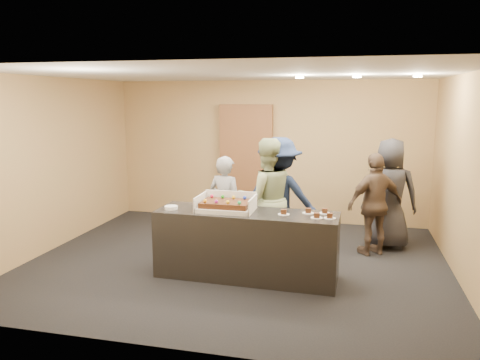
{
  "coord_description": "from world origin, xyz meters",
  "views": [
    {
      "loc": [
        1.57,
        -6.37,
        2.38
      ],
      "look_at": [
        0.04,
        0.0,
        1.22
      ],
      "focal_mm": 35.0,
      "sensor_mm": 36.0,
      "label": 1
    }
  ],
  "objects_px": {
    "storage_cabinet": "(246,163)",
    "plate_stack": "(171,208)",
    "person_navy_man": "(279,197)",
    "person_brown_extra": "(375,204)",
    "person_sage_man": "(266,199)",
    "cake_box": "(227,207)",
    "sheet_cake": "(226,203)",
    "person_dark_suit": "(389,194)",
    "serving_counter": "(246,245)",
    "person_server_grey": "(225,205)"
  },
  "relations": [
    {
      "from": "plate_stack",
      "to": "person_brown_extra",
      "type": "bearing_deg",
      "value": 28.41
    },
    {
      "from": "person_sage_man",
      "to": "person_dark_suit",
      "type": "bearing_deg",
      "value": -176.16
    },
    {
      "from": "storage_cabinet",
      "to": "person_sage_man",
      "type": "relative_size",
      "value": 1.25
    },
    {
      "from": "storage_cabinet",
      "to": "serving_counter",
      "type": "bearing_deg",
      "value": -77.13
    },
    {
      "from": "person_brown_extra",
      "to": "person_navy_man",
      "type": "bearing_deg",
      "value": -16.97
    },
    {
      "from": "person_navy_man",
      "to": "person_dark_suit",
      "type": "xyz_separation_m",
      "value": [
        1.64,
        0.76,
        -0.02
      ]
    },
    {
      "from": "person_dark_suit",
      "to": "cake_box",
      "type": "bearing_deg",
      "value": 40.29
    },
    {
      "from": "person_sage_man",
      "to": "person_navy_man",
      "type": "height_order",
      "value": "person_sage_man"
    },
    {
      "from": "serving_counter",
      "to": "plate_stack",
      "type": "relative_size",
      "value": 13.57
    },
    {
      "from": "serving_counter",
      "to": "person_sage_man",
      "type": "xyz_separation_m",
      "value": [
        0.11,
        0.82,
        0.45
      ]
    },
    {
      "from": "plate_stack",
      "to": "person_navy_man",
      "type": "xyz_separation_m",
      "value": [
        1.3,
        1.1,
        -0.02
      ]
    },
    {
      "from": "serving_counter",
      "to": "person_server_grey",
      "type": "bearing_deg",
      "value": 122.6
    },
    {
      "from": "serving_counter",
      "to": "person_server_grey",
      "type": "height_order",
      "value": "person_server_grey"
    },
    {
      "from": "cake_box",
      "to": "sheet_cake",
      "type": "bearing_deg",
      "value": -91.0
    },
    {
      "from": "sheet_cake",
      "to": "person_navy_man",
      "type": "distance_m",
      "value": 1.16
    },
    {
      "from": "storage_cabinet",
      "to": "person_server_grey",
      "type": "distance_m",
      "value": 2.11
    },
    {
      "from": "sheet_cake",
      "to": "person_navy_man",
      "type": "relative_size",
      "value": 0.35
    },
    {
      "from": "person_brown_extra",
      "to": "person_server_grey",
      "type": "bearing_deg",
      "value": -18.92
    },
    {
      "from": "storage_cabinet",
      "to": "plate_stack",
      "type": "xyz_separation_m",
      "value": [
        -0.34,
        -3.05,
        -0.2
      ]
    },
    {
      "from": "person_navy_man",
      "to": "storage_cabinet",
      "type": "bearing_deg",
      "value": -61.35
    },
    {
      "from": "plate_stack",
      "to": "person_sage_man",
      "type": "bearing_deg",
      "value": 38.82
    },
    {
      "from": "sheet_cake",
      "to": "plate_stack",
      "type": "xyz_separation_m",
      "value": [
        -0.74,
        -0.09,
        -0.08
      ]
    },
    {
      "from": "person_navy_man",
      "to": "sheet_cake",
      "type": "bearing_deg",
      "value": 63.74
    },
    {
      "from": "storage_cabinet",
      "to": "person_dark_suit",
      "type": "height_order",
      "value": "storage_cabinet"
    },
    {
      "from": "plate_stack",
      "to": "person_navy_man",
      "type": "height_order",
      "value": "person_navy_man"
    },
    {
      "from": "storage_cabinet",
      "to": "plate_stack",
      "type": "relative_size",
      "value": 12.72
    },
    {
      "from": "serving_counter",
      "to": "person_brown_extra",
      "type": "bearing_deg",
      "value": 40.71
    },
    {
      "from": "person_server_grey",
      "to": "person_brown_extra",
      "type": "bearing_deg",
      "value": -151.43
    },
    {
      "from": "serving_counter",
      "to": "storage_cabinet",
      "type": "relative_size",
      "value": 1.07
    },
    {
      "from": "person_navy_man",
      "to": "person_brown_extra",
      "type": "xyz_separation_m",
      "value": [
        1.41,
        0.36,
        -0.12
      ]
    },
    {
      "from": "person_navy_man",
      "to": "person_brown_extra",
      "type": "relative_size",
      "value": 1.15
    },
    {
      "from": "storage_cabinet",
      "to": "person_dark_suit",
      "type": "relative_size",
      "value": 1.28
    },
    {
      "from": "person_sage_man",
      "to": "person_dark_suit",
      "type": "distance_m",
      "value": 2.04
    },
    {
      "from": "storage_cabinet",
      "to": "person_dark_suit",
      "type": "xyz_separation_m",
      "value": [
        2.6,
        -1.19,
        -0.24
      ]
    },
    {
      "from": "plate_stack",
      "to": "serving_counter",
      "type": "bearing_deg",
      "value": 5.18
    },
    {
      "from": "cake_box",
      "to": "serving_counter",
      "type": "bearing_deg",
      "value": -5.63
    },
    {
      "from": "storage_cabinet",
      "to": "cake_box",
      "type": "xyz_separation_m",
      "value": [
        0.4,
        -2.93,
        -0.18
      ]
    },
    {
      "from": "sheet_cake",
      "to": "person_sage_man",
      "type": "height_order",
      "value": "person_sage_man"
    },
    {
      "from": "person_server_grey",
      "to": "person_navy_man",
      "type": "height_order",
      "value": "person_navy_man"
    },
    {
      "from": "person_navy_man",
      "to": "person_brown_extra",
      "type": "distance_m",
      "value": 1.47
    },
    {
      "from": "cake_box",
      "to": "person_navy_man",
      "type": "distance_m",
      "value": 1.13
    },
    {
      "from": "sheet_cake",
      "to": "person_sage_man",
      "type": "distance_m",
      "value": 0.91
    },
    {
      "from": "plate_stack",
      "to": "person_dark_suit",
      "type": "xyz_separation_m",
      "value": [
        2.94,
        1.86,
        -0.04
      ]
    },
    {
      "from": "sheet_cake",
      "to": "person_brown_extra",
      "type": "height_order",
      "value": "person_brown_extra"
    },
    {
      "from": "person_navy_man",
      "to": "serving_counter",
      "type": "bearing_deg",
      "value": 77.27
    },
    {
      "from": "cake_box",
      "to": "storage_cabinet",
      "type": "bearing_deg",
      "value": 97.71
    },
    {
      "from": "cake_box",
      "to": "person_navy_man",
      "type": "xyz_separation_m",
      "value": [
        0.56,
        0.98,
        -0.05
      ]
    },
    {
      "from": "plate_stack",
      "to": "person_dark_suit",
      "type": "distance_m",
      "value": 3.48
    },
    {
      "from": "storage_cabinet",
      "to": "cake_box",
      "type": "relative_size",
      "value": 3.03
    },
    {
      "from": "person_server_grey",
      "to": "person_sage_man",
      "type": "height_order",
      "value": "person_sage_man"
    }
  ]
}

